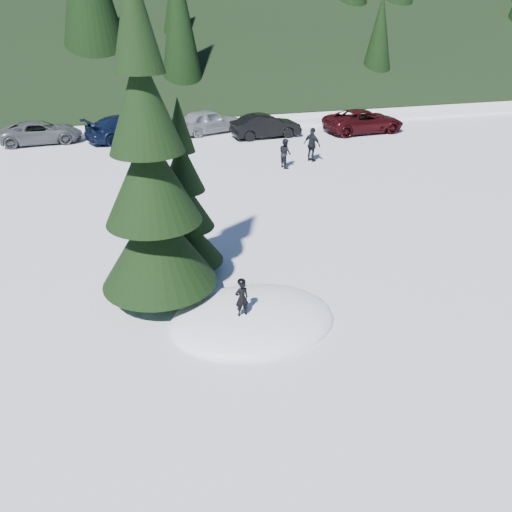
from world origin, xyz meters
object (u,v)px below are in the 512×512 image
object	(u,v)px
spruce_short	(185,210)
car_4	(209,121)
spruce_tall	(151,189)
car_2	(41,132)
adult_1	(312,145)
car_5	(266,126)
car_3	(128,128)
car_6	(364,121)
adult_0	(285,153)
child_skier	(242,298)

from	to	relation	value
spruce_short	car_4	size ratio (longest dim) A/B	1.20
spruce_tall	car_2	xyz separation A→B (m)	(-4.93, 20.07, -2.66)
adult_1	car_5	distance (m)	5.87
car_2	car_3	world-z (taller)	car_3
car_5	car_6	world-z (taller)	car_6
car_3	car_6	distance (m)	15.10
spruce_tall	adult_1	xyz separation A→B (m)	(9.34, 11.90, -2.42)
adult_0	car_3	size ratio (longest dim) A/B	0.29
spruce_short	child_skier	bearing A→B (deg)	-77.01
car_2	car_3	size ratio (longest dim) A/B	0.90
spruce_tall	adult_0	xyz separation A→B (m)	(7.59, 11.21, -2.57)
spruce_tall	car_3	world-z (taller)	spruce_tall
car_3	car_6	xyz separation A→B (m)	(14.94, -2.17, -0.02)
child_skier	car_2	size ratio (longest dim) A/B	0.21
child_skier	car_4	size ratio (longest dim) A/B	0.22
adult_1	car_3	distance (m)	11.87
car_6	spruce_tall	bearing A→B (deg)	135.67
adult_0	car_4	bearing A→B (deg)	4.33
car_5	spruce_tall	bearing A→B (deg)	150.00
spruce_tall	spruce_short	xyz separation A→B (m)	(1.00, 1.40, -1.22)
car_3	car_6	bearing A→B (deg)	-119.70
adult_0	car_6	size ratio (longest dim) A/B	0.28
car_4	car_6	size ratio (longest dim) A/B	0.85
child_skier	car_2	world-z (taller)	child_skier
car_6	adult_0	bearing A→B (deg)	125.69
spruce_tall	car_4	bearing A→B (deg)	75.01
spruce_short	car_6	world-z (taller)	spruce_short
car_6	car_5	bearing A→B (deg)	82.98
car_3	adult_0	bearing A→B (deg)	-159.40
spruce_short	adult_0	size ratio (longest dim) A/B	3.59
car_3	car_5	distance (m)	8.55
car_3	car_5	xyz separation A→B (m)	(8.37, -1.73, -0.04)
adult_0	adult_1	bearing A→B (deg)	-78.99
car_6	car_3	bearing A→B (deg)	78.60
adult_0	car_3	xyz separation A→B (m)	(-7.42, 8.23, 0.01)
spruce_short	car_6	bearing A→B (deg)	48.33
car_6	adult_1	bearing A→B (deg)	129.76
child_skier	car_3	size ratio (longest dim) A/B	0.19
adult_1	adult_0	bearing A→B (deg)	82.06
adult_0	car_2	distance (m)	15.34
car_5	car_6	xyz separation A→B (m)	(6.57, -0.45, 0.02)
car_4	car_5	xyz separation A→B (m)	(3.24, -2.13, -0.05)
child_skier	car_5	distance (m)	20.98
car_3	car_6	world-z (taller)	car_3
spruce_short	car_6	distance (m)	21.28
spruce_short	adult_1	xyz separation A→B (m)	(8.34, 10.50, -1.21)
car_4	car_5	distance (m)	3.87
child_skier	spruce_tall	bearing A→B (deg)	-56.42
spruce_tall	child_skier	size ratio (longest dim) A/B	8.77
adult_0	car_5	bearing A→B (deg)	-18.84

